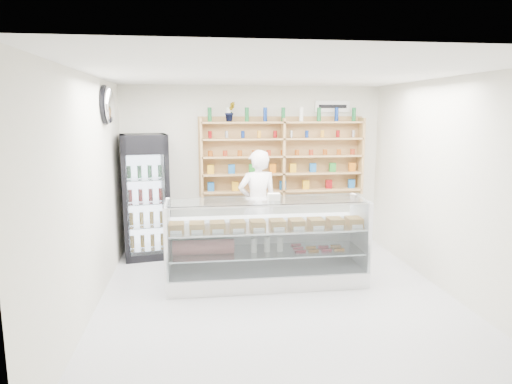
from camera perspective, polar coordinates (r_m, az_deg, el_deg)
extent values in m
plane|color=#B7B8BD|center=(5.98, 2.78, -13.24)|extent=(5.00, 5.00, 0.00)
plane|color=white|center=(5.51, 3.03, 14.60)|extent=(5.00, 5.00, 0.00)
plane|color=beige|center=(8.02, -0.37, 3.14)|extent=(4.50, 0.00, 4.50)
plane|color=beige|center=(3.22, 11.12, -7.47)|extent=(4.50, 0.00, 4.50)
plane|color=beige|center=(5.62, -20.27, -0.42)|extent=(0.00, 5.00, 5.00)
plane|color=beige|center=(6.38, 23.19, 0.56)|extent=(0.00, 5.00, 5.00)
cube|color=white|center=(6.44, 1.29, -10.38)|extent=(2.72, 0.77, 0.23)
cube|color=white|center=(6.65, 0.83, -6.10)|extent=(2.72, 0.05, 0.57)
cube|color=silver|center=(6.33, 1.31, -7.41)|extent=(2.61, 0.68, 0.02)
cube|color=silver|center=(6.24, 1.32, -4.47)|extent=(2.67, 0.71, 0.02)
cube|color=silver|center=(5.91, 1.88, -6.25)|extent=(2.67, 0.11, 0.95)
cube|color=silver|center=(6.11, 1.40, -1.12)|extent=(2.67, 0.54, 0.01)
imported|color=white|center=(7.37, 0.21, -1.54)|extent=(0.69, 0.50, 1.77)
cube|color=black|center=(7.62, -13.65, -0.52)|extent=(0.83, 0.81, 2.01)
cube|color=#330537|center=(7.20, -14.62, 5.69)|extent=(0.70, 0.14, 0.28)
cube|color=silver|center=(7.31, -14.33, -1.71)|extent=(0.60, 0.11, 1.59)
cube|color=tan|center=(7.78, -6.83, 4.26)|extent=(0.04, 0.28, 1.33)
cube|color=tan|center=(7.92, 3.38, 4.42)|extent=(0.04, 0.28, 1.33)
cube|color=tan|center=(8.30, 12.93, 4.44)|extent=(0.04, 0.28, 1.33)
cube|color=tan|center=(8.00, 3.33, 0.21)|extent=(2.80, 0.28, 0.03)
cube|color=tan|center=(7.96, 3.36, 2.34)|extent=(2.80, 0.28, 0.03)
cube|color=tan|center=(7.92, 3.38, 4.49)|extent=(2.80, 0.28, 0.03)
cube|color=tan|center=(7.90, 3.40, 6.66)|extent=(2.80, 0.28, 0.03)
cube|color=tan|center=(7.89, 3.42, 8.69)|extent=(2.80, 0.28, 0.03)
imported|color=#1E6626|center=(7.76, -3.25, 10.00)|extent=(0.22, 0.20, 0.33)
ellipsoid|color=silver|center=(6.70, -17.92, 10.32)|extent=(0.15, 0.50, 0.50)
cube|color=white|center=(8.23, 9.53, 10.50)|extent=(0.62, 0.03, 0.20)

